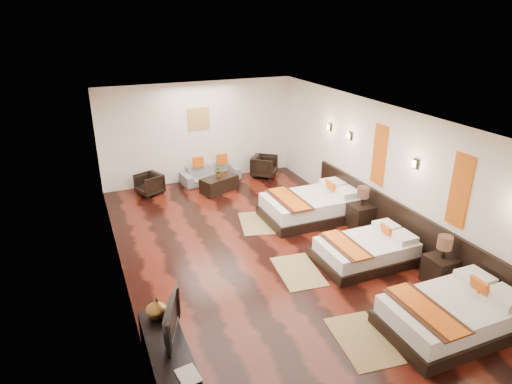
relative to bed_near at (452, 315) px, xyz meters
name	(u,v)px	position (x,y,z in m)	size (l,w,h in m)	color
floor	(268,256)	(-1.70, 3.08, -0.27)	(5.50, 9.50, 0.01)	black
ceiling	(269,118)	(-1.70, 3.08, 2.53)	(5.50, 9.50, 0.01)	white
back_wall	(199,132)	(-1.70, 7.83, 1.13)	(5.50, 0.01, 2.80)	silver
left_wall	(118,216)	(-4.45, 3.08, 1.13)	(0.01, 9.50, 2.80)	silver
right_wall	(388,172)	(1.05, 3.08, 1.13)	(0.01, 9.50, 2.80)	silver
headboard_panel	(406,229)	(1.01, 2.28, 0.18)	(0.08, 6.60, 0.90)	black
bed_near	(452,315)	(0.00, 0.00, 0.00)	(2.07, 1.30, 0.79)	black
bed_mid	(367,250)	(0.00, 2.15, -0.03)	(1.87, 1.18, 0.71)	black
bed_far	(312,206)	(0.00, 4.33, 0.02)	(2.24, 1.41, 0.85)	black
nightstand_a	(440,267)	(0.75, 1.03, 0.06)	(0.48, 0.48, 0.95)	black
nightstand_b	(361,214)	(0.75, 3.43, 0.08)	(0.50, 0.50, 0.99)	black
jute_mat_near	(362,340)	(-1.39, 0.31, -0.26)	(0.75, 1.20, 0.01)	olive
jute_mat_mid	(298,271)	(-1.40, 2.34, -0.26)	(0.75, 1.20, 0.01)	olive
jute_mat_far	(257,223)	(-1.31, 4.53, -0.26)	(0.75, 1.20, 0.01)	olive
tv_console	(170,365)	(-4.20, 0.64, 0.00)	(0.50, 1.80, 0.55)	black
tv	(166,320)	(-4.15, 0.89, 0.53)	(0.88, 0.11, 0.50)	black
book	(179,380)	(-4.20, 0.06, 0.29)	(0.24, 0.32, 0.03)	black
figurine	(157,308)	(-4.20, 1.32, 0.44)	(0.31, 0.31, 0.32)	brown
sofa	(211,173)	(-1.50, 7.53, -0.03)	(1.68, 0.66, 0.49)	slate
armchair_left	(149,184)	(-3.28, 7.27, 0.01)	(0.60, 0.62, 0.56)	black
armchair_right	(264,166)	(0.10, 7.34, 0.04)	(0.66, 0.68, 0.62)	black
coffee_table	(219,184)	(-1.50, 6.75, -0.07)	(1.00, 0.50, 0.40)	black
table_plant	(219,171)	(-1.48, 6.78, 0.28)	(0.27, 0.23, 0.30)	#2F6020
orange_panel_a	(460,191)	(1.03, 1.18, 1.43)	(0.04, 0.40, 1.30)	#D86014
orange_panel_b	(379,155)	(1.03, 3.38, 1.43)	(0.04, 0.40, 1.30)	#D86014
sconce_mid	(415,164)	(1.01, 2.28, 1.58)	(0.07, 0.12, 0.18)	black
sconce_far	(350,136)	(1.01, 4.48, 1.58)	(0.07, 0.12, 0.18)	black
sconce_lounge	(329,127)	(1.01, 5.38, 1.58)	(0.07, 0.12, 0.18)	black
gold_artwork	(199,118)	(-1.70, 7.81, 1.53)	(0.60, 0.04, 0.60)	#AD873F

